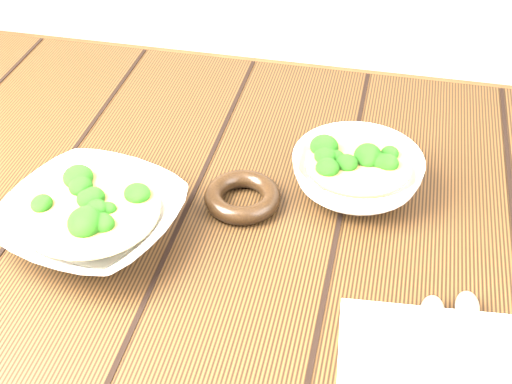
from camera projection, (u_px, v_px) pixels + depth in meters
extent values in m
cube|color=#35210F|center=(204.00, 219.00, 0.96)|extent=(1.20, 0.80, 0.04)
cube|color=#35210F|center=(14.00, 211.00, 1.54)|extent=(0.07, 0.07, 0.71)
imported|color=silver|center=(93.00, 220.00, 0.88)|extent=(0.26, 0.26, 0.05)
cylinder|color=olive|center=(91.00, 210.00, 0.87)|extent=(0.17, 0.17, 0.00)
ellipsoid|color=#2C781A|center=(108.00, 206.00, 0.87)|extent=(0.03, 0.03, 0.03)
ellipsoid|color=#2C781A|center=(112.00, 193.00, 0.89)|extent=(0.03, 0.03, 0.03)
ellipsoid|color=#2C781A|center=(94.00, 181.00, 0.91)|extent=(0.03, 0.03, 0.03)
ellipsoid|color=#2C781A|center=(77.00, 198.00, 0.88)|extent=(0.03, 0.03, 0.03)
ellipsoid|color=#2C781A|center=(57.00, 208.00, 0.87)|extent=(0.03, 0.03, 0.03)
ellipsoid|color=#2C781A|center=(54.00, 229.00, 0.84)|extent=(0.03, 0.03, 0.03)
ellipsoid|color=#2C781A|center=(88.00, 223.00, 0.85)|extent=(0.03, 0.03, 0.03)
ellipsoid|color=#2C781A|center=(114.00, 222.00, 0.85)|extent=(0.03, 0.03, 0.03)
imported|color=silver|center=(357.00, 174.00, 0.95)|extent=(0.20, 0.20, 0.05)
cylinder|color=olive|center=(358.00, 164.00, 0.94)|extent=(0.14, 0.14, 0.00)
ellipsoid|color=#2C781A|center=(371.00, 160.00, 0.94)|extent=(0.03, 0.03, 0.02)
ellipsoid|color=#2C781A|center=(370.00, 151.00, 0.96)|extent=(0.03, 0.03, 0.02)
ellipsoid|color=#2C781A|center=(352.00, 143.00, 0.97)|extent=(0.03, 0.03, 0.02)
ellipsoid|color=#2C781A|center=(345.00, 155.00, 0.95)|extent=(0.03, 0.03, 0.02)
ellipsoid|color=#2C781A|center=(334.00, 162.00, 0.94)|extent=(0.03, 0.03, 0.02)
ellipsoid|color=#2C781A|center=(339.00, 177.00, 0.91)|extent=(0.03, 0.03, 0.02)
ellipsoid|color=#2C781A|center=(362.00, 172.00, 0.92)|extent=(0.03, 0.03, 0.02)
ellipsoid|color=#2C781A|center=(381.00, 172.00, 0.92)|extent=(0.03, 0.03, 0.02)
torus|color=black|center=(242.00, 197.00, 0.94)|extent=(0.13, 0.13, 0.02)
cube|color=beige|center=(438.00, 372.00, 0.73)|extent=(0.22, 0.19, 0.01)
cylinder|color=#B8B4A3|center=(425.00, 368.00, 0.73)|extent=(0.01, 0.13, 0.01)
ellipsoid|color=#B8B4A3|center=(432.00, 311.00, 0.78)|extent=(0.03, 0.05, 0.01)
cylinder|color=#B8B4A3|center=(465.00, 364.00, 0.73)|extent=(0.01, 0.13, 0.01)
ellipsoid|color=#B8B4A3|center=(467.00, 307.00, 0.79)|extent=(0.03, 0.05, 0.01)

